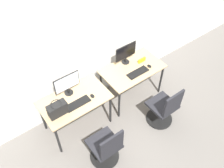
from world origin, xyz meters
TOP-DOWN VIEW (x-y plane):
  - ground_plane at (0.00, 0.00)m, footprint 20.00×20.00m
  - wall_back at (0.00, 0.79)m, footprint 12.00×0.05m
  - desk_left at (-0.61, 0.33)m, footprint 1.12×0.67m
  - monitor_left at (-0.61, 0.51)m, footprint 0.44×0.15m
  - keyboard_left at (-0.61, 0.22)m, footprint 0.41×0.15m
  - mouse_left at (-0.34, 0.21)m, footprint 0.06×0.09m
  - office_chair_left at (-0.59, -0.51)m, footprint 0.48×0.48m
  - desk_right at (0.61, 0.33)m, footprint 1.12×0.67m
  - monitor_right at (0.61, 0.54)m, footprint 0.44×0.15m
  - keyboard_right at (0.61, 0.19)m, footprint 0.41×0.15m
  - mouse_right at (0.88, 0.18)m, footprint 0.06×0.09m
  - office_chair_right at (0.66, -0.50)m, footprint 0.48×0.48m
  - handbag at (-0.95, 0.23)m, footprint 0.30×0.18m
  - placard_right at (0.86, 0.37)m, footprint 0.16×0.03m

SIDE VIEW (x-z plane):
  - ground_plane at x=0.00m, z-range 0.00..0.00m
  - office_chair_left at x=-0.59m, z-range -0.08..0.81m
  - office_chair_right at x=0.66m, z-range -0.08..0.81m
  - desk_left at x=-0.61m, z-range 0.28..1.01m
  - desk_right at x=0.61m, z-range 0.28..1.01m
  - keyboard_left at x=-0.61m, z-range 0.73..0.75m
  - keyboard_right at x=0.61m, z-range 0.73..0.75m
  - mouse_left at x=-0.34m, z-range 0.73..0.76m
  - mouse_right at x=0.88m, z-range 0.73..0.76m
  - placard_right at x=0.86m, z-range 0.73..0.81m
  - handbag at x=-0.95m, z-range 0.72..0.97m
  - monitor_left at x=-0.61m, z-range 0.75..1.15m
  - monitor_right at x=0.61m, z-range 0.75..1.15m
  - wall_back at x=0.00m, z-range 0.00..2.80m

